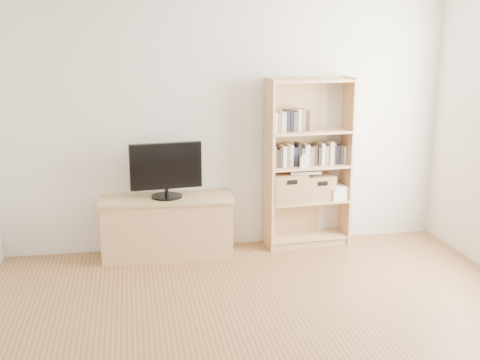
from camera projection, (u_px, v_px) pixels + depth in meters
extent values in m
cube|color=silver|center=(228.00, 121.00, 6.02)|extent=(4.50, 0.02, 2.60)
cube|color=tan|center=(168.00, 228.00, 5.92)|extent=(1.28, 0.55, 0.57)
cube|color=tan|center=(308.00, 163.00, 6.11)|extent=(0.88, 0.36, 1.73)
cube|color=black|center=(166.00, 170.00, 5.78)|extent=(0.70, 0.13, 0.55)
cube|color=brown|center=(308.00, 153.00, 6.11)|extent=(0.91, 0.28, 0.24)
cube|color=brown|center=(291.00, 122.00, 5.98)|extent=(0.36, 0.14, 0.19)
cube|color=white|center=(303.00, 162.00, 5.99)|extent=(0.06, 0.04, 0.11)
cube|color=brown|center=(287.00, 187.00, 6.11)|extent=(0.39, 0.33, 0.29)
cube|color=brown|center=(318.00, 187.00, 6.20)|extent=(0.33, 0.28, 0.26)
cube|color=silver|center=(304.00, 171.00, 6.11)|extent=(0.32, 0.24, 0.02)
cube|color=beige|center=(335.00, 192.00, 6.26)|extent=(0.23, 0.29, 0.12)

